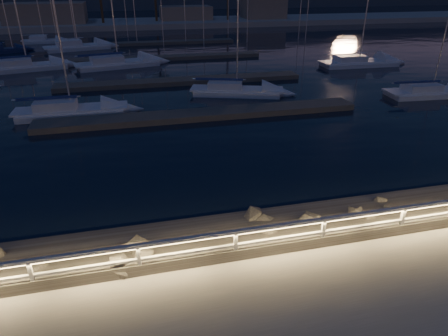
{
  "coord_description": "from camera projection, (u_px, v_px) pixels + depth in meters",
  "views": [
    {
      "loc": [
        -4.8,
        -9.91,
        8.14
      ],
      "look_at": [
        -1.4,
        4.0,
        1.27
      ],
      "focal_mm": 32.0,
      "sensor_mm": 36.0,
      "label": 1
    }
  ],
  "objects": [
    {
      "name": "sailboat_k",
      "position": [
        116.0,
        63.0,
        42.53
      ],
      "size": [
        9.32,
        4.55,
        15.25
      ],
      "rotation": [
        0.0,
        0.0,
        0.22
      ],
      "color": "silver",
      "rests_on": "ground"
    },
    {
      "name": "sailboat_h",
      "position": [
        357.0,
        62.0,
        43.13
      ],
      "size": [
        8.83,
        2.93,
        14.76
      ],
      "rotation": [
        0.0,
        0.0,
        -0.03
      ],
      "color": "silver",
      "rests_on": "ground"
    },
    {
      "name": "sailboat_m",
      "position": [
        43.0,
        40.0,
        58.04
      ],
      "size": [
        6.15,
        1.99,
        10.44
      ],
      "rotation": [
        0.0,
        0.0,
        -0.02
      ],
      "color": "silver",
      "rests_on": "ground"
    },
    {
      "name": "harbor_water",
      "position": [
        174.0,
        75.0,
        40.99
      ],
      "size": [
        400.0,
        440.0,
        0.6
      ],
      "color": "black",
      "rests_on": "ground"
    },
    {
      "name": "ground",
      "position": [
        294.0,
        249.0,
        13.23
      ],
      "size": [
        400.0,
        400.0,
        0.0
      ],
      "primitive_type": "plane",
      "color": "#A8A297",
      "rests_on": "ground"
    },
    {
      "name": "riprap",
      "position": [
        136.0,
        253.0,
        13.3
      ],
      "size": [
        36.78,
        2.19,
        1.14
      ],
      "color": "slate",
      "rests_on": "ground"
    },
    {
      "name": "far_shore",
      "position": [
        145.0,
        21.0,
        77.92
      ],
      "size": [
        160.0,
        14.0,
        5.2
      ],
      "color": "#A8A297",
      "rests_on": "ground"
    },
    {
      "name": "sailboat_b",
      "position": [
        68.0,
        110.0,
        27.61
      ],
      "size": [
        7.61,
        2.41,
        12.88
      ],
      "rotation": [
        0.0,
        0.0,
        -0.01
      ],
      "color": "silver",
      "rests_on": "ground"
    },
    {
      "name": "sailboat_j",
      "position": [
        26.0,
        66.0,
        41.1
      ],
      "size": [
        8.34,
        4.09,
        13.71
      ],
      "rotation": [
        0.0,
        0.0,
        0.23
      ],
      "color": "silver",
      "rests_on": "ground"
    },
    {
      "name": "sailboat_d",
      "position": [
        430.0,
        91.0,
        32.26
      ],
      "size": [
        7.87,
        2.92,
        13.04
      ],
      "rotation": [
        0.0,
        0.0,
        -0.08
      ],
      "color": "silver",
      "rests_on": "ground"
    },
    {
      "name": "guard_rail",
      "position": [
        293.0,
        230.0,
        12.88
      ],
      "size": [
        44.11,
        0.12,
        1.06
      ],
      "color": "silver",
      "rests_on": "ground"
    },
    {
      "name": "floating_docks",
      "position": [
        173.0,
        67.0,
        41.86
      ],
      "size": [
        22.0,
        36.0,
        0.4
      ],
      "color": "#615950",
      "rests_on": "ground"
    },
    {
      "name": "sailboat_n",
      "position": [
        76.0,
        46.0,
        52.61
      ],
      "size": [
        8.88,
        4.63,
        14.58
      ],
      "rotation": [
        0.0,
        0.0,
        0.27
      ],
      "color": "silver",
      "rests_on": "ground"
    },
    {
      "name": "sailboat_c",
      "position": [
        234.0,
        90.0,
        32.64
      ],
      "size": [
        7.74,
        4.44,
        12.7
      ],
      "rotation": [
        0.0,
        0.0,
        -0.33
      ],
      "color": "silver",
      "rests_on": "ground"
    }
  ]
}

